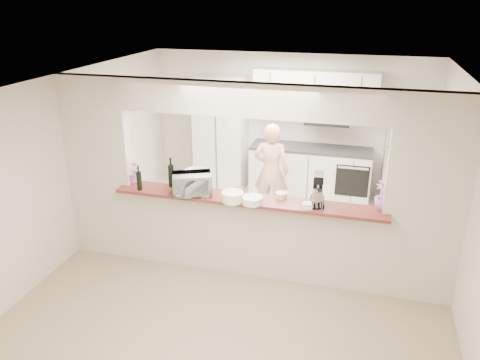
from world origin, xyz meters
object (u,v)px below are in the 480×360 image
at_px(toaster_oven, 192,184).
at_px(stand_mixer, 318,190).
at_px(refrigerator, 407,161).
at_px(person, 271,172).

relative_size(toaster_oven, stand_mixer, 1.22).
height_order(refrigerator, toaster_oven, refrigerator).
bearing_deg(person, toaster_oven, 72.19).
bearing_deg(toaster_oven, refrigerator, 21.41).
distance_m(toaster_oven, person, 1.99).
height_order(toaster_oven, stand_mixer, stand_mixer).
bearing_deg(refrigerator, stand_mixer, -114.41).
bearing_deg(stand_mixer, refrigerator, 65.59).
bearing_deg(refrigerator, person, -156.40).
bearing_deg(toaster_oven, person, 47.11).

